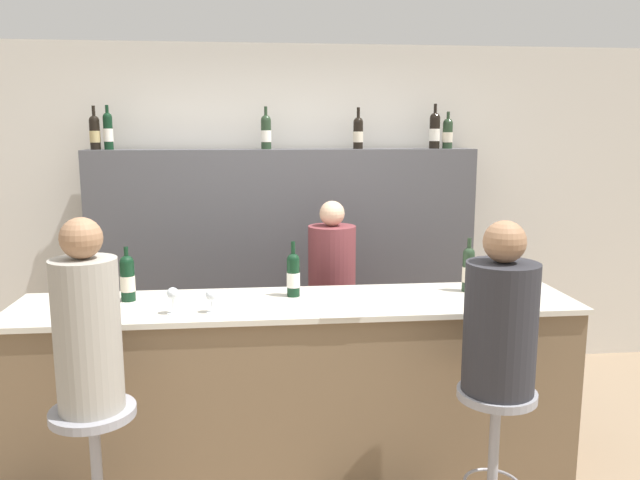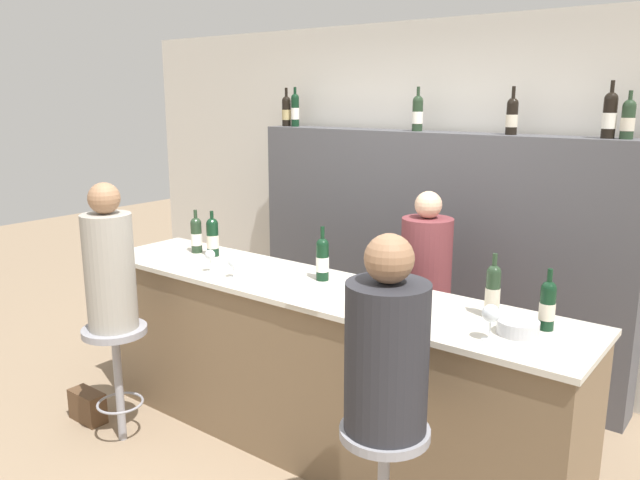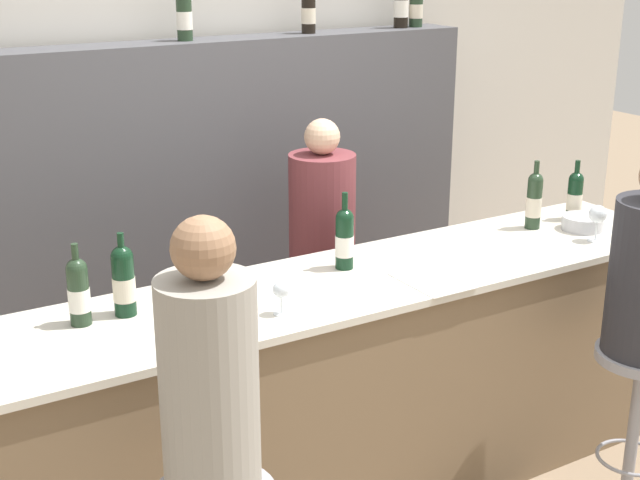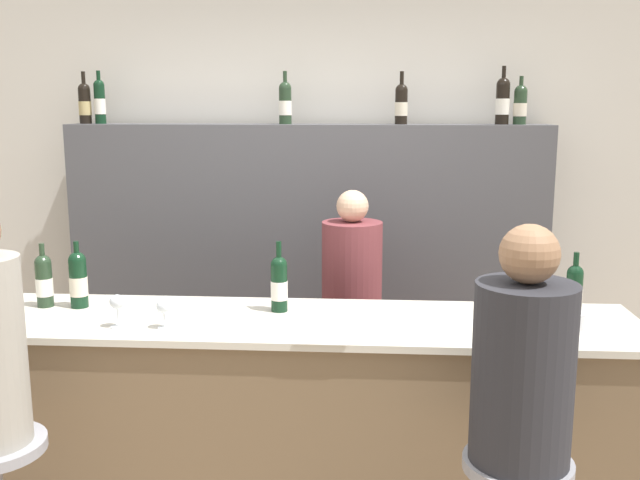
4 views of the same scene
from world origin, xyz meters
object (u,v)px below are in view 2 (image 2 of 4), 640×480
Objects in this scene: guest_seated_left at (109,265)px; wine_bottle_counter_0 at (196,235)px; wine_glass_0 at (210,256)px; bar_stool_left at (116,353)px; wine_bottle_counter_1 at (213,237)px; wine_bottle_backbar_2 at (418,113)px; handbag at (88,406)px; wine_glass_1 at (233,263)px; metal_bowl at (518,327)px; wine_bottle_backbar_1 at (295,110)px; wine_bottle_backbar_0 at (286,111)px; bartender at (424,312)px; bar_stool_right at (384,462)px; wine_glass_2 at (491,314)px; wine_bottle_counter_4 at (547,305)px; wine_bottle_backbar_3 at (512,116)px; wine_bottle_backbar_4 at (610,115)px; wine_bottle_counter_2 at (322,259)px; guest_seated_right at (387,348)px; wine_bottle_backbar_5 at (628,119)px; wine_bottle_counter_3 at (493,291)px.

wine_bottle_counter_0 is at bearing 100.10° from guest_seated_left.
wine_glass_0 is 0.79m from bar_stool_left.
wine_bottle_backbar_2 is at bearing 57.88° from wine_bottle_counter_1.
wine_bottle_backbar_2 is 3.01m from handbag.
bar_stool_left is (-0.50, -0.50, -0.53)m from wine_glass_1.
metal_bowl is (2.30, -0.14, -0.09)m from wine_bottle_counter_0.
wine_bottle_backbar_2 is (1.15, 0.00, -0.01)m from wine_bottle_backbar_1.
wine_glass_0 is at bearing -65.38° from wine_bottle_backbar_0.
wine_bottle_counter_1 is 0.21× the size of bartender.
bar_stool_right is at bearing -21.28° from wine_bottle_counter_0.
wine_glass_2 reaches higher than handbag.
wine_bottle_backbar_1 reaches higher than wine_glass_0.
wine_bottle_counter_4 is at bearing -26.66° from wine_bottle_backbar_1.
wine_bottle_backbar_4 is at bearing 0.00° from wine_bottle_backbar_3.
wine_bottle_backbar_2 is at bearing 59.90° from handbag.
wine_bottle_counter_4 reaches higher than wine_glass_2.
handbag is at bearing 180.00° from guest_seated_left.
bar_stool_left reaches higher than handbag.
wine_bottle_counter_2 is 1.17m from wine_glass_2.
wine_bottle_counter_1 is 2.00m from guest_seated_right.
wine_bottle_counter_1 is 1.57m from wine_bottle_backbar_0.
wine_glass_1 is (-0.44, -0.28, -0.04)m from wine_bottle_counter_2.
wine_bottle_backbar_0 is at bearing 137.82° from bar_stool_right.
bartender is (1.67, -0.59, -1.25)m from wine_bottle_backbar_0.
bartender is at bearing 52.25° from wine_glass_1.
wine_bottle_backbar_1 is at bearing 111.68° from wine_glass_0.
wine_bottle_backbar_4 is 2.49m from bar_stool_right.
wine_bottle_counter_2 is 1.62m from wine_bottle_backbar_3.
wine_bottle_counter_2 is at bearing -114.11° from bartender.
handbag is (-2.23, 0.00, -0.97)m from guest_seated_right.
wine_bottle_backbar_5 is at bearing 0.00° from wine_bottle_backbar_3.
wine_bottle_counter_3 is 0.22× the size of bartender.
wine_bottle_backbar_4 reaches higher than guest_seated_right.
wine_bottle_backbar_1 is at bearing -180.00° from wine_bottle_backbar_4.
bar_stool_right is 0.49× the size of bartender.
wine_bottle_backbar_5 is at bearing 78.96° from wine_bottle_counter_3.
bar_stool_left is at bearing 180.00° from guest_seated_right.
wine_bottle_counter_3 reaches higher than wine_bottle_counter_1.
wine_bottle_counter_3 is at bearing 143.19° from metal_bowl.
guest_seated_right is at bearing -20.02° from wine_glass_1.
wine_glass_2 is 2.21m from bar_stool_left.
wine_bottle_backbar_3 reaches higher than handbag.
wine_glass_0 is 0.19× the size of bar_stool_right.
wine_bottle_counter_1 is 0.99× the size of wine_bottle_backbar_3.
wine_bottle_backbar_1 is 0.44× the size of bar_stool_right.
wine_bottle_backbar_1 reaches higher than wine_bottle_backbar_3.
wine_glass_0 reaches higher than wine_glass_1.
wine_bottle_backbar_3 reaches higher than wine_bottle_counter_1.
wine_bottle_counter_3 reaches higher than wine_glass_1.
wine_bottle_counter_1 is 1.95m from wine_bottle_counter_3.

